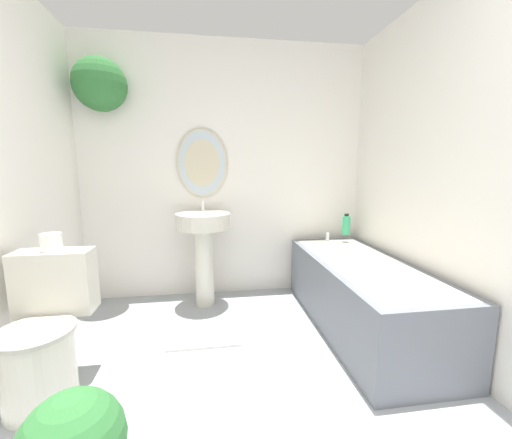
# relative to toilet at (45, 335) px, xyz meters

# --- Properties ---
(wall_back) EXTENTS (2.78, 0.43, 2.40)m
(wall_back) POSITION_rel_toilet_xyz_m (0.88, 1.32, 0.98)
(wall_back) COLOR silver
(wall_back) RESTS_ON ground_plane
(wall_right) EXTENTS (0.06, 2.88, 2.40)m
(wall_right) POSITION_rel_toilet_xyz_m (2.42, -0.06, 0.86)
(wall_right) COLOR silver
(wall_right) RESTS_ON ground_plane
(toilet) EXTENTS (0.41, 0.54, 0.77)m
(toilet) POSITION_rel_toilet_xyz_m (0.00, 0.00, 0.00)
(toilet) COLOR beige
(toilet) RESTS_ON ground_plane
(pedestal_sink) EXTENTS (0.48, 0.48, 0.94)m
(pedestal_sink) POSITION_rel_toilet_xyz_m (0.83, 1.04, 0.27)
(pedestal_sink) COLOR beige
(pedestal_sink) RESTS_ON ground_plane
(bathtub) EXTENTS (0.67, 1.66, 0.60)m
(bathtub) POSITION_rel_toilet_xyz_m (2.04, 0.44, -0.07)
(bathtub) COLOR slate
(bathtub) RESTS_ON ground_plane
(shampoo_bottle) EXTENTS (0.08, 0.08, 0.20)m
(shampoo_bottle) POSITION_rel_toilet_xyz_m (2.19, 1.10, 0.35)
(shampoo_bottle) COLOR #38B275
(shampoo_bottle) RESTS_ON bathtub
(bath_mat) EXTENTS (0.52, 0.38, 0.02)m
(bath_mat) POSITION_rel_toilet_xyz_m (0.83, 0.49, -0.33)
(bath_mat) COLOR silver
(bath_mat) RESTS_ON ground_plane
(toilet_paper_roll) EXTENTS (0.11, 0.11, 0.10)m
(toilet_paper_roll) POSITION_rel_toilet_xyz_m (0.00, 0.17, 0.47)
(toilet_paper_roll) COLOR white
(toilet_paper_roll) RESTS_ON toilet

